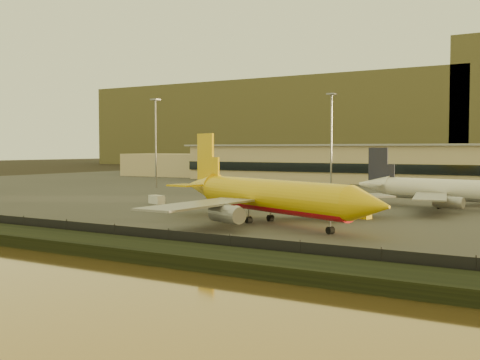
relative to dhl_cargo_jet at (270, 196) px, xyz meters
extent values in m
plane|color=black|center=(-8.55, -12.83, -4.30)|extent=(900.00, 900.00, 0.00)
cube|color=black|center=(-8.55, -29.83, -3.60)|extent=(320.00, 7.00, 1.40)
cube|color=#2D2D2D|center=(-8.55, 82.17, -4.20)|extent=(320.00, 220.00, 0.20)
cube|color=black|center=(-8.55, -25.83, -3.00)|extent=(300.00, 0.05, 2.20)
cube|color=#C9AF8B|center=(-8.55, 112.17, 1.90)|extent=(160.00, 22.00, 12.00)
cube|color=black|center=(-8.55, 100.97, 0.90)|extent=(160.00, 0.60, 3.00)
cube|color=gray|center=(-8.55, 112.17, 8.20)|extent=(164.00, 24.00, 0.60)
cube|color=#C9AF8B|center=(-103.55, 116.17, 0.40)|extent=(50.00, 18.00, 9.00)
cylinder|color=slate|center=(-68.55, 57.17, 8.40)|extent=(0.50, 0.50, 25.00)
cube|color=slate|center=(-68.55, 57.17, 21.10)|extent=(2.20, 2.20, 0.40)
cylinder|color=slate|center=(-18.55, 67.17, 8.40)|extent=(0.50, 0.50, 25.00)
cube|color=slate|center=(-18.55, 67.17, 21.10)|extent=(2.20, 2.20, 0.40)
cube|color=brown|center=(-148.55, 327.17, 23.20)|extent=(260.00, 160.00, 55.00)
cylinder|color=gold|center=(0.77, -0.34, 0.25)|extent=(30.88, 16.96, 4.58)
cylinder|color=red|center=(0.77, -0.34, -0.55)|extent=(29.67, 15.68, 3.57)
cone|color=gold|center=(18.11, -7.96, 0.25)|extent=(7.49, 6.68, 4.58)
cone|color=gold|center=(-17.38, 7.64, 0.59)|extent=(9.10, 7.38, 4.58)
cube|color=gold|center=(-16.57, 7.28, 5.63)|extent=(4.58, 2.29, 8.02)
cube|color=gold|center=(-13.92, 11.12, 0.94)|extent=(6.18, 6.18, 0.27)
cube|color=gold|center=(-17.61, 2.74, 0.94)|extent=(4.82, 4.77, 0.27)
cube|color=gray|center=(4.87, 11.19, -0.55)|extent=(18.50, 18.25, 0.27)
cylinder|color=gray|center=(5.69, 7.58, -1.81)|extent=(5.85, 4.43, 2.52)
cube|color=gray|center=(-4.95, -11.15, -0.55)|extent=(6.76, 20.00, 0.27)
cylinder|color=gray|center=(-1.74, -9.32, -1.81)|extent=(5.85, 4.43, 2.52)
cylinder|color=black|center=(11.86, -5.21, -3.60)|extent=(1.25, 1.14, 1.01)
cylinder|color=slate|center=(11.86, -5.21, -3.07)|extent=(0.18, 0.18, 2.06)
cylinder|color=black|center=(-3.09, -0.90, -3.60)|extent=(1.25, 1.14, 1.01)
cylinder|color=slate|center=(-3.09, -0.90, -3.07)|extent=(0.18, 0.18, 2.06)
cylinder|color=black|center=(-1.43, 2.88, -3.60)|extent=(1.25, 1.14, 1.01)
cylinder|color=slate|center=(-1.43, 2.88, -3.07)|extent=(0.18, 0.18, 2.06)
cylinder|color=silver|center=(19.18, 37.09, -0.50)|extent=(27.54, 8.24, 3.79)
cylinder|color=gray|center=(19.18, 37.09, -1.17)|extent=(26.66, 7.30, 2.96)
cone|color=silver|center=(2.36, 39.90, -0.22)|extent=(7.35, 4.86, 3.79)
cube|color=#1C1D32|center=(3.10, 39.78, 3.95)|extent=(4.16, 0.99, 6.63)
cube|color=silver|center=(4.48, 43.39, 0.07)|extent=(5.02, 4.94, 0.23)
cube|color=silver|center=(3.22, 35.92, 0.07)|extent=(4.28, 4.12, 0.23)
cube|color=gray|center=(20.15, 47.50, -1.17)|extent=(13.44, 17.32, 0.23)
cylinder|color=gray|center=(21.60, 44.66, -2.21)|extent=(4.83, 2.81, 2.08)
cube|color=gray|center=(16.71, 26.93, -1.17)|extent=(8.87, 17.80, 0.23)
cylinder|color=gray|center=(19.00, 29.14, -2.21)|extent=(4.83, 2.81, 2.08)
cylinder|color=black|center=(16.09, 35.88, -3.69)|extent=(0.93, 0.79, 0.83)
cylinder|color=slate|center=(16.09, 35.88, -3.25)|extent=(0.20, 0.20, 1.71)
cylinder|color=black|center=(16.66, 39.24, -3.69)|extent=(0.93, 0.79, 0.83)
cylinder|color=slate|center=(16.66, 39.24, -3.25)|extent=(0.20, 0.20, 1.71)
cube|color=gold|center=(8.85, 13.87, -3.30)|extent=(3.86, 2.44, 1.61)
cube|color=silver|center=(-35.15, 16.73, -3.25)|extent=(4.18, 3.00, 1.72)
camera|label=1|loc=(42.43, -77.77, 7.06)|focal=45.00mm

